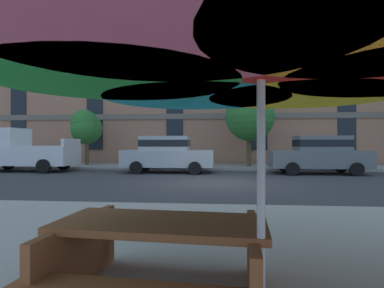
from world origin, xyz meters
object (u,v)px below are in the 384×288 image
Objects in this scene: sedan_silver at (167,153)px; picnic_table at (162,253)px; pickup_white at (20,151)px; street_tree_left at (85,127)px; patio_umbrella at (261,52)px; street_tree_middle at (251,117)px; sedan_gray at (319,154)px.

sedan_silver is 12.46m from picnic_table.
pickup_white is 1.47× the size of street_tree_left.
street_tree_left reaches higher than pickup_white.
street_tree_left is (-5.63, 3.24, 1.45)m from sedan_silver.
pickup_white is 1.16× the size of sedan_silver.
street_tree_left is 0.87× the size of patio_umbrella.
street_tree_middle is (9.97, -0.24, 0.56)m from street_tree_left.
patio_umbrella is (-1.48, -15.70, -0.87)m from street_tree_middle.
pickup_white reaches higher than sedan_gray.
street_tree_left is at bearing 116.35° from picnic_table.
sedan_silver is at bearing -145.31° from street_tree_middle.
street_tree_left reaches higher than patio_umbrella.
sedan_silver and sedan_gray have the same top height.
sedan_gray is at bearing 67.35° from picnic_table.
street_tree_middle reaches higher than street_tree_left.
street_tree_middle reaches higher than sedan_gray.
sedan_silver reaches higher than picnic_table.
sedan_gray is (14.78, -0.00, -0.08)m from pickup_white.
patio_umbrella is at bearing -50.55° from pickup_white.
street_tree_left is 18.06m from patio_umbrella.
patio_umbrella is at bearing -28.02° from picnic_table.
sedan_gray is 2.31× the size of picnic_table.
picnic_table is (2.06, -12.28, -0.46)m from sedan_silver.
street_tree_middle is 2.27× the size of picnic_table.
picnic_table is at bearing -98.49° from street_tree_middle.
street_tree_middle is 1.08× the size of patio_umbrella.
pickup_white is 14.78m from sedan_gray.
patio_umbrella is at bearing -61.98° from street_tree_left.
street_tree_left is (1.97, 3.24, 1.37)m from pickup_white.
sedan_silver is 7.18m from sedan_gray.
street_tree_left is at bearing 150.09° from sedan_silver.
picnic_table is (-5.12, -12.28, -0.46)m from sedan_gray.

